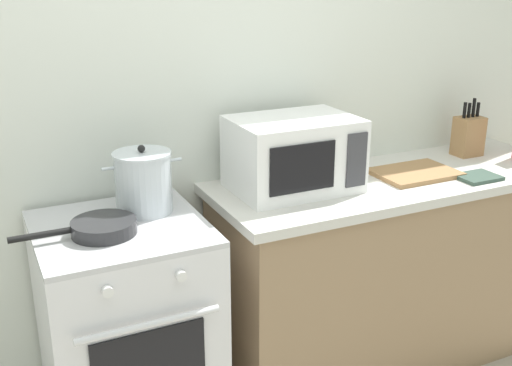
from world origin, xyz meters
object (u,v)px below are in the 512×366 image
object	(u,v)px
oven_mitt	(478,177)
cutting_board	(415,173)
stove	(128,337)
stock_pot	(143,182)
knife_block	(468,135)
microwave	(293,154)
frying_pan	(102,227)

from	to	relation	value
oven_mitt	cutting_board	bearing A→B (deg)	143.15
stove	stock_pot	size ratio (longest dim) A/B	3.06
stove	cutting_board	xyz separation A→B (m)	(1.32, 0.00, 0.47)
knife_block	microwave	bearing A→B (deg)	-176.48
microwave	knife_block	size ratio (longest dim) A/B	1.78
stove	oven_mitt	world-z (taller)	oven_mitt
microwave	oven_mitt	size ratio (longest dim) A/B	2.78
frying_pan	cutting_board	distance (m)	1.40
frying_pan	knife_block	bearing A→B (deg)	5.88
cutting_board	knife_block	size ratio (longest dim) A/B	1.28
knife_block	oven_mitt	distance (m)	0.38
frying_pan	oven_mitt	size ratio (longest dim) A/B	2.36
cutting_board	microwave	bearing A→B (deg)	172.28
cutting_board	stock_pot	bearing A→B (deg)	175.30
frying_pan	microwave	distance (m)	0.84
stove	oven_mitt	xyz separation A→B (m)	(1.54, -0.16, 0.47)
stove	frying_pan	bearing A→B (deg)	-146.69
microwave	cutting_board	size ratio (longest dim) A/B	1.39
stock_pot	microwave	distance (m)	0.63
frying_pan	microwave	size ratio (longest dim) A/B	0.85
oven_mitt	frying_pan	bearing A→B (deg)	176.03
stove	oven_mitt	distance (m)	1.61
frying_pan	oven_mitt	xyz separation A→B (m)	(1.61, -0.11, -0.02)
frying_pan	cutting_board	bearing A→B (deg)	1.98
stock_pot	knife_block	bearing A→B (deg)	1.45
microwave	knife_block	distance (m)	1.01
frying_pan	knife_block	world-z (taller)	knife_block
frying_pan	knife_block	xyz separation A→B (m)	(1.83, 0.19, 0.07)
stock_pot	knife_block	size ratio (longest dim) A/B	1.07
microwave	knife_block	world-z (taller)	microwave
stove	knife_block	distance (m)	1.85
microwave	cutting_board	world-z (taller)	microwave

